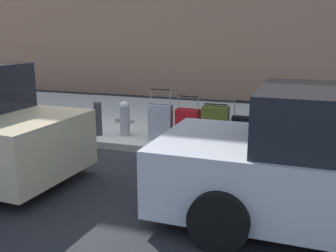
# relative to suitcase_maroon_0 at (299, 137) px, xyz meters

# --- Properties ---
(ground_plane) EXTENTS (40.00, 40.00, 0.00)m
(ground_plane) POSITION_rel_suitcase_maroon_0_xyz_m (3.96, 0.57, -0.40)
(ground_plane) COLOR black
(sidewalk_curb) EXTENTS (18.00, 5.00, 0.14)m
(sidewalk_curb) POSITION_rel_suitcase_maroon_0_xyz_m (3.96, -1.93, -0.33)
(sidewalk_curb) COLOR #ADA89E
(sidewalk_curb) RESTS_ON ground_plane
(suitcase_maroon_0) EXTENTS (0.40, 0.27, 0.83)m
(suitcase_maroon_0) POSITION_rel_suitcase_maroon_0_xyz_m (0.00, 0.00, 0.00)
(suitcase_maroon_0) COLOR maroon
(suitcase_maroon_0) RESTS_ON sidewalk_curb
(suitcase_navy_1) EXTENTS (0.37, 0.19, 0.88)m
(suitcase_navy_1) POSITION_rel_suitcase_maroon_0_xyz_m (0.45, -0.00, 0.04)
(suitcase_navy_1) COLOR navy
(suitcase_navy_1) RESTS_ON sidewalk_curb
(suitcase_black_2) EXTENTS (0.48, 0.22, 0.86)m
(suitcase_black_2) POSITION_rel_suitcase_maroon_0_xyz_m (0.94, 0.04, 0.02)
(suitcase_black_2) COLOR black
(suitcase_black_2) RESTS_ON sidewalk_curb
(suitcase_olive_3) EXTENTS (0.48, 0.26, 0.77)m
(suitcase_olive_3) POSITION_rel_suitcase_maroon_0_xyz_m (1.49, -0.00, 0.10)
(suitcase_olive_3) COLOR #59601E
(suitcase_olive_3) RESTS_ON sidewalk_curb
(suitcase_red_4) EXTENTS (0.47, 0.28, 0.88)m
(suitcase_red_4) POSITION_rel_suitcase_maroon_0_xyz_m (2.03, -0.05, 0.05)
(suitcase_red_4) COLOR red
(suitcase_red_4) RESTS_ON sidewalk_curb
(suitcase_silver_5) EXTENTS (0.46, 0.20, 1.00)m
(suitcase_silver_5) POSITION_rel_suitcase_maroon_0_xyz_m (2.55, 0.04, 0.09)
(suitcase_silver_5) COLOR #9EA0A8
(suitcase_silver_5) RESTS_ON sidewalk_curb
(fire_hydrant) EXTENTS (0.39, 0.21, 0.71)m
(fire_hydrant) POSITION_rel_suitcase_maroon_0_xyz_m (3.34, -0.03, 0.11)
(fire_hydrant) COLOR #99999E
(fire_hydrant) RESTS_ON sidewalk_curb
(bollard_post) EXTENTS (0.16, 0.16, 0.68)m
(bollard_post) POSITION_rel_suitcase_maroon_0_xyz_m (3.86, 0.12, 0.08)
(bollard_post) COLOR #333338
(bollard_post) RESTS_ON sidewalk_curb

